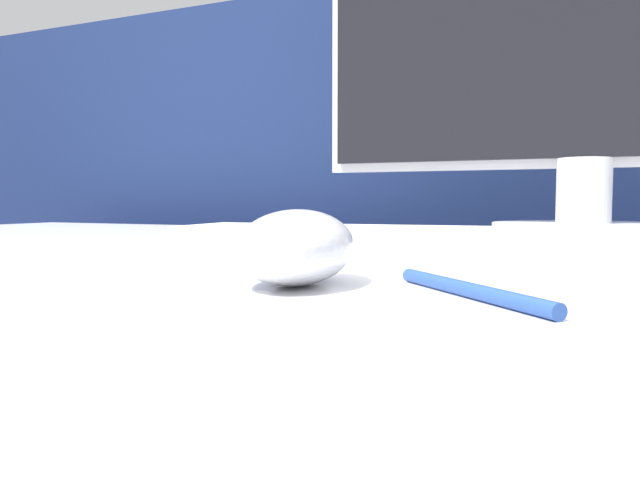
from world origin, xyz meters
TOP-DOWN VIEW (x-y plane):
  - partition_panel at (0.00, 0.62)m, footprint 5.00×0.03m
  - computer_mouse_near at (0.02, -0.17)m, footprint 0.08×0.11m
  - keyboard at (0.01, 0.06)m, footprint 0.46×0.17m
  - monitor at (0.16, 0.35)m, footprint 0.68×0.22m
  - pen at (0.12, -0.18)m, footprint 0.10×0.10m

SIDE VIEW (x-z plane):
  - partition_panel at x=0.00m, z-range 0.00..1.16m
  - pen at x=0.12m, z-range 0.71..0.72m
  - keyboard at x=0.01m, z-range 0.71..0.74m
  - computer_mouse_near at x=0.02m, z-range 0.71..0.76m
  - monitor at x=0.16m, z-range 0.73..1.17m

